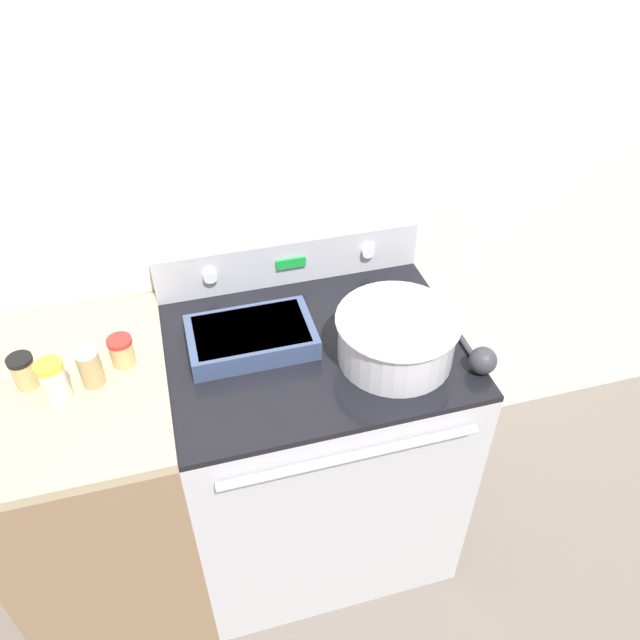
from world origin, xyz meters
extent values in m
plane|color=#6B6056|center=(0.00, 0.00, 0.00)|extent=(12.00, 12.00, 0.00)
cube|color=silver|center=(0.00, 0.69, 1.25)|extent=(8.00, 0.05, 2.50)
cube|color=#BCBCC1|center=(0.00, 0.33, 0.45)|extent=(0.81, 0.65, 0.89)
cube|color=black|center=(0.00, 0.33, 0.90)|extent=(0.81, 0.65, 0.02)
cylinder|color=silver|center=(0.00, -0.02, 0.83)|extent=(0.66, 0.02, 0.02)
cube|color=#BCBCC1|center=(0.00, 0.63, 0.98)|extent=(0.81, 0.05, 0.15)
cylinder|color=white|center=(-0.24, 0.59, 0.99)|extent=(0.04, 0.02, 0.04)
cylinder|color=white|center=(0.24, 0.59, 0.99)|extent=(0.04, 0.02, 0.04)
cube|color=green|center=(0.00, 0.60, 0.99)|extent=(0.09, 0.01, 0.03)
cube|color=#896B4C|center=(-0.65, 0.33, 0.45)|extent=(0.49, 0.65, 0.89)
cube|color=tan|center=(-0.65, 0.33, 0.91)|extent=(0.49, 0.65, 0.03)
cylinder|color=silver|center=(0.19, 0.21, 0.98)|extent=(0.31, 0.31, 0.13)
torus|color=silver|center=(0.19, 0.21, 1.04)|extent=(0.32, 0.32, 0.01)
cylinder|color=beige|center=(0.19, 0.21, 1.03)|extent=(0.28, 0.28, 0.02)
cube|color=#38476B|center=(-0.17, 0.36, 0.94)|extent=(0.34, 0.21, 0.06)
cube|color=beige|center=(-0.17, 0.36, 0.95)|extent=(0.30, 0.19, 0.03)
cylinder|color=#333338|center=(0.39, 0.22, 0.92)|extent=(0.01, 0.24, 0.01)
sphere|color=#333338|center=(0.39, 0.10, 0.95)|extent=(0.07, 0.07, 0.07)
cylinder|color=tan|center=(-0.51, 0.37, 0.96)|extent=(0.06, 0.06, 0.07)
cylinder|color=red|center=(-0.51, 0.37, 1.00)|extent=(0.06, 0.06, 0.01)
cylinder|color=tan|center=(-0.58, 0.31, 0.97)|extent=(0.06, 0.06, 0.10)
cylinder|color=white|center=(-0.58, 0.31, 1.03)|extent=(0.06, 0.06, 0.01)
cylinder|color=beige|center=(-0.66, 0.28, 0.97)|extent=(0.06, 0.06, 0.11)
cylinder|color=yellow|center=(-0.66, 0.28, 1.03)|extent=(0.07, 0.07, 0.01)
cylinder|color=tan|center=(-0.74, 0.35, 0.96)|extent=(0.06, 0.06, 0.08)
cylinder|color=black|center=(-0.74, 0.35, 1.01)|extent=(0.06, 0.06, 0.01)
camera|label=1|loc=(-0.33, -0.91, 2.07)|focal=35.00mm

